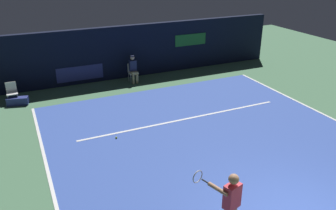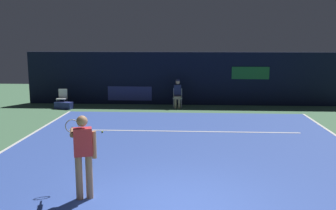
# 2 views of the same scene
# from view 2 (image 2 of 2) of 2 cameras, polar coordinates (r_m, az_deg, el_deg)

# --- Properties ---
(ground_plane) EXTENTS (31.45, 31.45, 0.00)m
(ground_plane) POSITION_cam_2_polar(r_m,az_deg,el_deg) (11.50, 2.09, -6.28)
(ground_plane) COLOR #4C7A56
(court_surface) EXTENTS (10.42, 10.60, 0.01)m
(court_surface) POSITION_cam_2_polar(r_m,az_deg,el_deg) (11.50, 2.09, -6.25)
(court_surface) COLOR #3856B2
(court_surface) RESTS_ON ground
(line_sideline_right) EXTENTS (0.10, 10.60, 0.01)m
(line_sideline_right) POSITION_cam_2_polar(r_m,az_deg,el_deg) (12.70, -22.00, -5.38)
(line_sideline_right) COLOR white
(line_sideline_right) RESTS_ON court_surface
(line_service) EXTENTS (8.13, 0.10, 0.01)m
(line_service) POSITION_cam_2_polar(r_m,az_deg,el_deg) (13.29, 2.27, -4.00)
(line_service) COLOR white
(line_service) RESTS_ON court_surface
(back_wall) EXTENTS (15.79, 0.33, 2.60)m
(back_wall) POSITION_cam_2_polar(r_m,az_deg,el_deg) (18.72, 2.63, 4.02)
(back_wall) COLOR black
(back_wall) RESTS_ON ground
(tennis_player) EXTENTS (0.83, 0.92, 1.73)m
(tennis_player) POSITION_cam_2_polar(r_m,az_deg,el_deg) (7.76, -12.73, -6.91)
(tennis_player) COLOR tan
(tennis_player) RESTS_ON ground
(line_judge_on_chair) EXTENTS (0.44, 0.53, 1.32)m
(line_judge_on_chair) POSITION_cam_2_polar(r_m,az_deg,el_deg) (17.88, 1.45, 1.78)
(line_judge_on_chair) COLOR white
(line_judge_on_chair) RESTS_ON ground
(courtside_chair_near) EXTENTS (0.44, 0.42, 0.88)m
(courtside_chair_near) POSITION_cam_2_polar(r_m,az_deg,el_deg) (18.59, -15.70, 1.15)
(courtside_chair_near) COLOR white
(courtside_chair_near) RESTS_ON ground
(tennis_ball) EXTENTS (0.07, 0.07, 0.07)m
(tennis_ball) POSITION_cam_2_polar(r_m,az_deg,el_deg) (13.28, -9.91, -4.01)
(tennis_ball) COLOR #CCE033
(tennis_ball) RESTS_ON court_surface
(equipment_bag) EXTENTS (0.89, 0.51, 0.32)m
(equipment_bag) POSITION_cam_2_polar(r_m,az_deg,el_deg) (18.30, -15.50, -0.05)
(equipment_bag) COLOR navy
(equipment_bag) RESTS_ON ground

